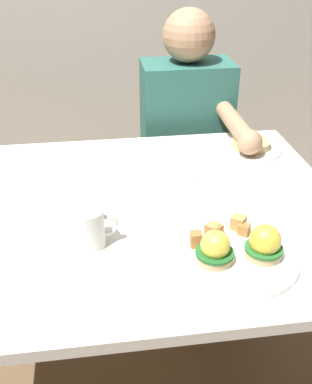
# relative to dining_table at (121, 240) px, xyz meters

# --- Properties ---
(dining_table) EXTENTS (1.20, 0.90, 0.74)m
(dining_table) POSITION_rel_dining_table_xyz_m (0.00, 0.00, 0.00)
(dining_table) COLOR white
(dining_table) RESTS_ON ground_plane
(eggs_benedict_plate) EXTENTS (0.27, 0.27, 0.09)m
(eggs_benedict_plate) POSITION_rel_dining_table_xyz_m (0.24, -0.25, 0.13)
(eggs_benedict_plate) COLOR white
(eggs_benedict_plate) RESTS_ON dining_table
(coffee_mug) EXTENTS (0.11, 0.08, 0.09)m
(coffee_mug) POSITION_rel_dining_table_xyz_m (-0.08, -0.15, 0.16)
(coffee_mug) COLOR white
(coffee_mug) RESTS_ON dining_table
(fork) EXTENTS (0.13, 0.11, 0.00)m
(fork) POSITION_rel_dining_table_xyz_m (0.18, 0.16, 0.11)
(fork) COLOR silver
(fork) RESTS_ON dining_table
(side_plate) EXTENTS (0.20, 0.20, 0.04)m
(side_plate) POSITION_rel_dining_table_xyz_m (0.45, 0.30, 0.12)
(side_plate) COLOR white
(side_plate) RESTS_ON dining_table
(diner_person) EXTENTS (0.34, 0.54, 1.14)m
(diner_person) POSITION_rel_dining_table_xyz_m (0.31, 0.60, 0.02)
(diner_person) COLOR #33333D
(diner_person) RESTS_ON ground_plane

